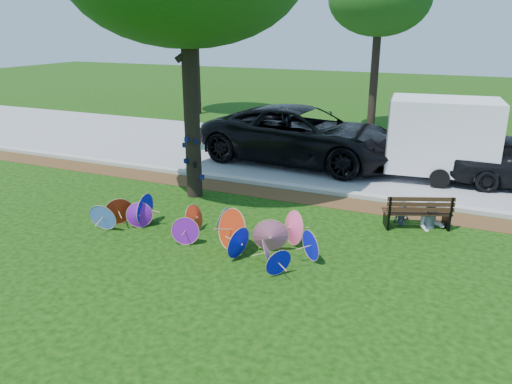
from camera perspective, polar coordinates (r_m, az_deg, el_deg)
ground at (r=10.93m, az=-6.69°, el=-7.22°), size 90.00×90.00×0.00m
mulch_strip at (r=14.68m, az=2.14°, el=-0.20°), size 90.00×1.00×0.01m
curb at (r=15.28m, az=3.12°, el=0.77°), size 90.00×0.30×0.12m
street at (r=19.09m, az=7.55°, el=4.10°), size 90.00×8.00×0.01m
parasol_pile at (r=11.39m, az=-5.07°, el=-3.97°), size 5.77×2.16×0.96m
black_van at (r=17.93m, az=5.35°, el=6.49°), size 7.37×3.82×1.99m
cargo_trailer at (r=16.83m, az=20.56°, el=6.11°), size 3.43×2.38×2.86m
park_bench at (r=12.80m, az=17.88°, el=-2.02°), size 1.75×1.19×0.85m
person_left at (r=12.83m, az=16.42°, el=-1.21°), size 0.48×0.40×1.11m
person_right at (r=12.74m, az=19.58°, el=-1.12°), size 0.76×0.66×1.34m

